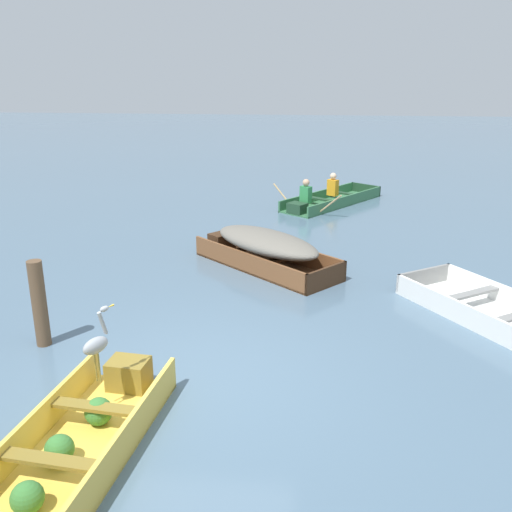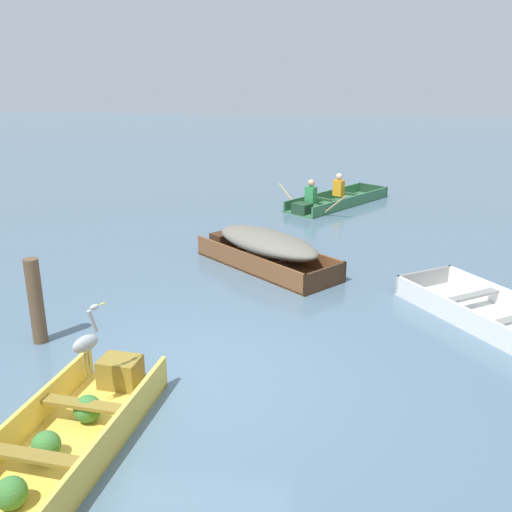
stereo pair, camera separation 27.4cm
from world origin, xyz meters
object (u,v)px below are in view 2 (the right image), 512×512
Objects in this scene: skiff_wooden_brown_near_moored at (266,246)px; rowboat_green_with_crew at (334,200)px; dinghy_yellow_foreground at (68,435)px; heron_on_dinghy at (86,341)px; mooring_post at (36,301)px; skiff_white_mid_moored at (500,319)px.

skiff_wooden_brown_near_moored is 5.38m from rowboat_green_with_crew.
dinghy_yellow_foreground is 11.22m from rowboat_green_with_crew.
heron_on_dinghy is at bearing -104.45° from rowboat_green_with_crew.
heron_on_dinghy reaches higher than mooring_post.
mooring_post is (-1.39, 1.49, -0.24)m from heron_on_dinghy.
dinghy_yellow_foreground is 3.53× the size of heron_on_dinghy.
mooring_post is at bearing 123.18° from dinghy_yellow_foreground.
heron_on_dinghy reaches higher than rowboat_green_with_crew.
skiff_white_mid_moored is at bearing 34.87° from dinghy_yellow_foreground.
dinghy_yellow_foreground is 0.94× the size of skiff_white_mid_moored.
rowboat_green_with_crew is at bearing 76.32° from skiff_wooden_brown_near_moored.
dinghy_yellow_foreground is at bearing -145.13° from skiff_white_mid_moored.
mooring_post is (-4.03, -8.75, 0.45)m from rowboat_green_with_crew.
heron_on_dinghy is at bearing 92.27° from dinghy_yellow_foreground.
rowboat_green_with_crew is 4.07× the size of heron_on_dinghy.
mooring_post reaches higher than rowboat_green_with_crew.
skiff_white_mid_moored is 2.59× the size of mooring_post.
skiff_white_mid_moored is 3.77× the size of heron_on_dinghy.
rowboat_green_with_crew reaches higher than skiff_wooden_brown_near_moored.
heron_on_dinghy is 2.05m from mooring_post.
mooring_post is (-2.75, -3.52, 0.20)m from skiff_wooden_brown_near_moored.
heron_on_dinghy is at bearing -105.25° from skiff_wooden_brown_near_moored.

